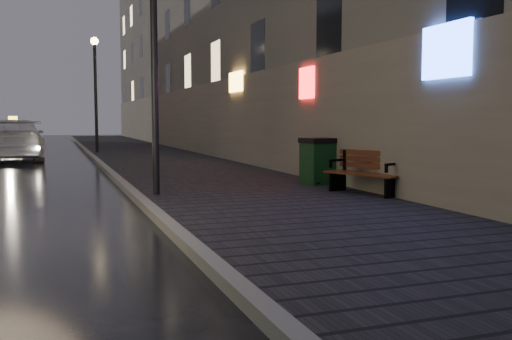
{
  "coord_description": "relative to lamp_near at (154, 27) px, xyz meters",
  "views": [
    {
      "loc": [
        -0.11,
        -5.46,
        1.66
      ],
      "look_at": [
        2.97,
        3.15,
        0.85
      ],
      "focal_mm": 40.0,
      "sensor_mm": 36.0,
      "label": 1
    }
  ],
  "objects": [
    {
      "name": "bench",
      "position": [
        4.06,
        -1.33,
        -2.9
      ],
      "size": [
        1.15,
        1.83,
        0.88
      ],
      "rotation": [
        0.0,
        0.0,
        0.35
      ],
      "color": "black",
      "rests_on": "sidewalk"
    },
    {
      "name": "building_near",
      "position": [
        5.25,
        19.0,
        3.01
      ],
      "size": [
        1.8,
        50.0,
        13.0
      ],
      "primitive_type": "cube",
      "color": "#605B54",
      "rests_on": "ground"
    },
    {
      "name": "curb",
      "position": [
        -0.35,
        15.0,
        -3.41
      ],
      "size": [
        0.2,
        58.0,
        0.15
      ],
      "primitive_type": "cube",
      "color": "slate",
      "rests_on": "ground"
    },
    {
      "name": "trash_bin",
      "position": [
        3.95,
        0.68,
        -2.79
      ],
      "size": [
        0.78,
        0.78,
        1.08
      ],
      "rotation": [
        0.0,
        0.0,
        0.12
      ],
      "color": "black",
      "rests_on": "sidewalk"
    },
    {
      "name": "ground",
      "position": [
        -1.85,
        -6.0,
        -3.49
      ],
      "size": [
        120.0,
        120.0,
        0.0
      ],
      "primitive_type": "plane",
      "color": "black",
      "rests_on": "ground"
    },
    {
      "name": "lamp_near",
      "position": [
        0.0,
        0.0,
        0.0
      ],
      "size": [
        0.36,
        0.36,
        5.28
      ],
      "color": "black",
      "rests_on": "sidewalk"
    },
    {
      "name": "car_far",
      "position": [
        -4.42,
        29.61,
        -2.83
      ],
      "size": [
        1.6,
        3.88,
        1.32
      ],
      "primitive_type": "imported",
      "rotation": [
        0.0,
        0.0,
        3.13
      ],
      "color": "#A5A6AD",
      "rests_on": "ground"
    },
    {
      "name": "taxi_mid",
      "position": [
        -3.44,
        13.77,
        -2.66
      ],
      "size": [
        2.58,
        5.83,
        1.66
      ],
      "primitive_type": "imported",
      "rotation": [
        0.0,
        0.0,
        3.19
      ],
      "color": "white",
      "rests_on": "ground"
    },
    {
      "name": "lamp_far",
      "position": [
        0.0,
        16.0,
        0.0
      ],
      "size": [
        0.36,
        0.36,
        5.28
      ],
      "color": "black",
      "rests_on": "sidewalk"
    },
    {
      "name": "sidewalk",
      "position": [
        2.05,
        15.0,
        -3.41
      ],
      "size": [
        4.6,
        58.0,
        0.15
      ],
      "primitive_type": "cube",
      "color": "black",
      "rests_on": "ground"
    }
  ]
}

